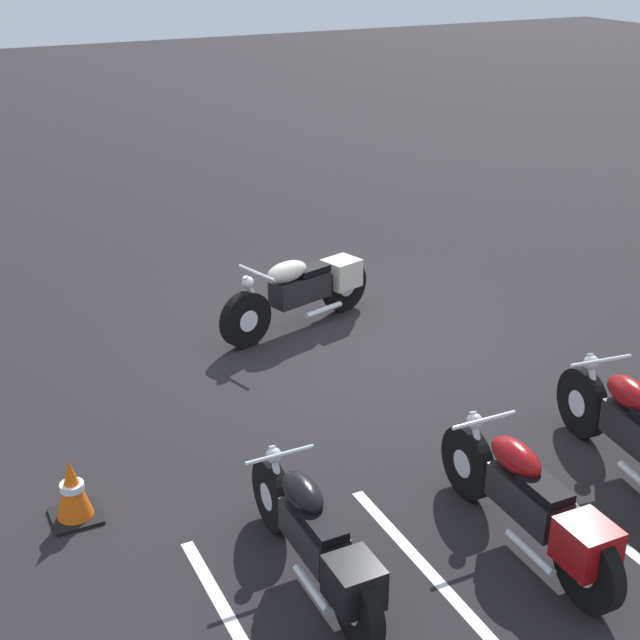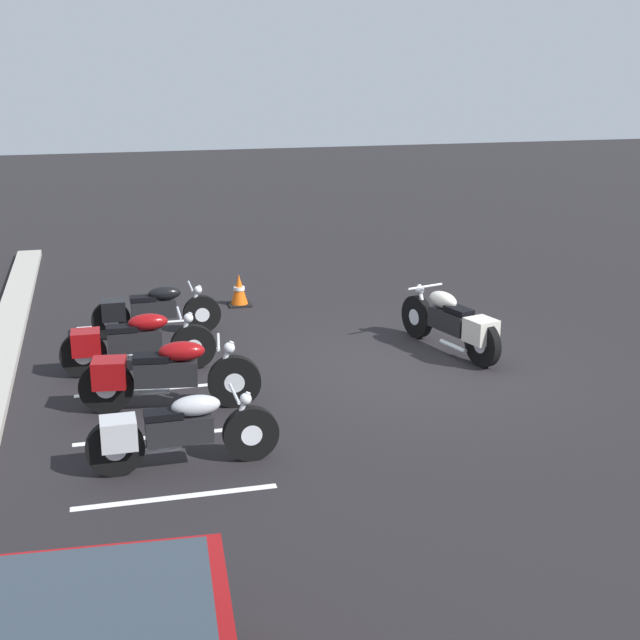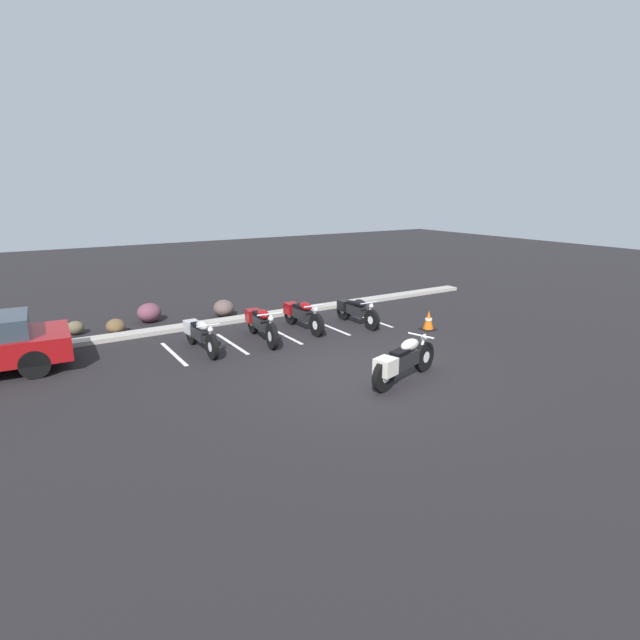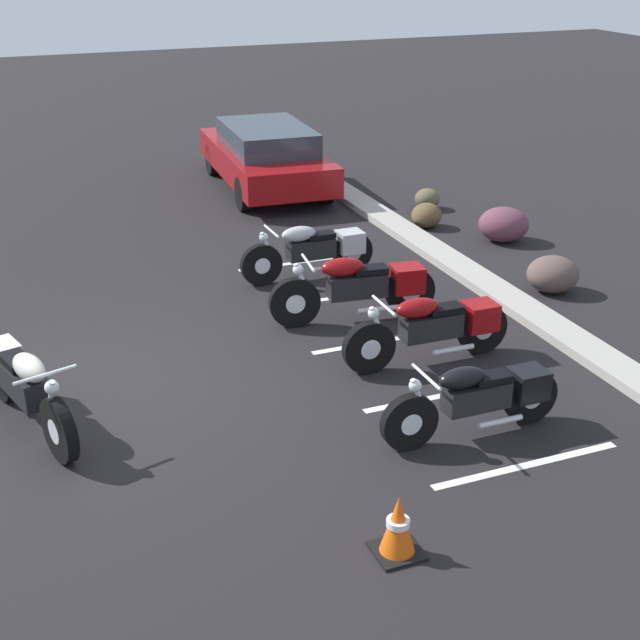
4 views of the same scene
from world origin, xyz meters
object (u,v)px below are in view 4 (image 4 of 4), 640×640
at_px(parked_bike_2, 436,327).
at_px(car_red, 266,155).
at_px(landscape_rock_1, 427,215).
at_px(traffic_cone, 398,527).
at_px(parked_bike_1, 362,286).
at_px(landscape_rock_0, 553,274).
at_px(landscape_rock_2, 427,199).
at_px(parked_bike_0, 315,249).
at_px(parked_bike_3, 481,397).
at_px(motorcycle_cream_featured, 23,383).
at_px(landscape_rock_3, 504,225).

xyz_separation_m(parked_bike_2, car_red, (-8.15, 0.60, 0.22)).
bearing_deg(landscape_rock_1, traffic_cone, -29.55).
relative_size(parked_bike_1, landscape_rock_1, 4.30).
height_order(car_red, landscape_rock_0, car_red).
relative_size(parked_bike_2, landscape_rock_2, 4.60).
bearing_deg(car_red, parked_bike_0, 173.10).
height_order(parked_bike_1, parked_bike_3, parked_bike_1).
height_order(parked_bike_2, landscape_rock_0, parked_bike_2).
relative_size(motorcycle_cream_featured, landscape_rock_3, 2.65).
xyz_separation_m(motorcycle_cream_featured, parked_bike_0, (-2.89, 4.42, -0.04)).
xyz_separation_m(car_red, landscape_rock_3, (4.60, 2.63, -0.39)).
bearing_deg(motorcycle_cream_featured, landscape_rock_0, 82.00).
height_order(motorcycle_cream_featured, parked_bike_3, motorcycle_cream_featured).
distance_m(parked_bike_1, parked_bike_3, 3.14).
bearing_deg(parked_bike_0, landscape_rock_0, 147.53).
bearing_deg(landscape_rock_0, parked_bike_2, -63.02).
height_order(parked_bike_2, car_red, car_red).
xyz_separation_m(parked_bike_1, car_red, (-6.69, 0.91, 0.20)).
bearing_deg(parked_bike_0, car_red, -101.31).
xyz_separation_m(parked_bike_1, parked_bike_2, (1.47, 0.31, -0.02)).
distance_m(car_red, landscape_rock_0, 7.12).
bearing_deg(parked_bike_0, parked_bike_3, 88.37).
distance_m(landscape_rock_1, landscape_rock_2, 1.12).
height_order(landscape_rock_2, traffic_cone, traffic_cone).
bearing_deg(landscape_rock_2, parked_bike_0, -52.32).
relative_size(parked_bike_1, landscape_rock_0, 3.06).
bearing_deg(car_red, parked_bike_3, 177.84).
height_order(landscape_rock_1, landscape_rock_3, landscape_rock_3).
bearing_deg(parked_bike_3, parked_bike_1, -91.27).
xyz_separation_m(parked_bike_2, landscape_rock_2, (-5.69, 2.93, -0.26)).
height_order(landscape_rock_1, landscape_rock_2, landscape_rock_1).
distance_m(parked_bike_0, landscape_rock_3, 3.57).
bearing_deg(traffic_cone, parked_bike_3, 130.91).
height_order(landscape_rock_0, landscape_rock_1, landscape_rock_0).
bearing_deg(traffic_cone, landscape_rock_3, 141.69).
relative_size(motorcycle_cream_featured, parked_bike_1, 0.97).
distance_m(car_red, landscape_rock_2, 3.43).
xyz_separation_m(parked_bike_0, car_red, (-4.97, 0.91, 0.24)).
bearing_deg(motorcycle_cream_featured, parked_bike_1, 88.72).
bearing_deg(parked_bike_1, parked_bike_2, 109.35).
bearing_deg(parked_bike_1, motorcycle_cream_featured, 22.17).
distance_m(landscape_rock_1, landscape_rock_3, 1.42).
height_order(parked_bike_2, parked_bike_3, parked_bike_2).
distance_m(parked_bike_2, landscape_rock_0, 2.99).
distance_m(car_red, traffic_cone, 11.58).
height_order(motorcycle_cream_featured, landscape_rock_0, motorcycle_cream_featured).
bearing_deg(landscape_rock_3, motorcycle_cream_featured, -67.72).
bearing_deg(landscape_rock_3, parked_bike_3, -34.61).
bearing_deg(parked_bike_2, traffic_cone, 57.52).
bearing_deg(parked_bike_3, traffic_cone, 40.84).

